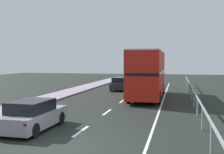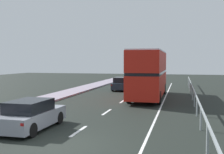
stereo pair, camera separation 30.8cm
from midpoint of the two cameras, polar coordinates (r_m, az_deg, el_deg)
The scene contains 6 objects.
ground_plane at distance 11.43m, azimuth -10.91°, elevation -13.69°, with size 74.12×120.00×0.10m, color black.
lane_paint_markings at distance 18.80m, azimuth 5.60°, elevation -6.76°, with size 3.38×46.00×0.01m.
bridge_side_railing at distance 19.16m, azimuth 16.20°, elevation -3.96°, with size 0.10×42.00×1.12m.
double_decker_bus_red at distance 24.94m, azimuth 6.96°, elevation 0.86°, with size 2.65×10.25×4.15m.
hatchback_car_near at distance 14.03m, azimuth -16.43°, elevation -7.50°, with size 1.82×4.11×1.42m.
sedan_car_ahead at distance 31.41m, azimuth 1.41°, elevation -1.42°, with size 1.95×4.11×1.46m.
Camera 1 is at (4.32, -10.02, 3.28)m, focal length 44.95 mm.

